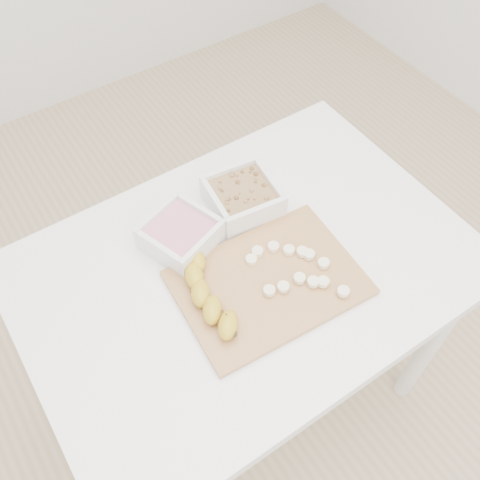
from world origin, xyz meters
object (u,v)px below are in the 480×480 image
bowl_yogurt (181,234)px  bowl_granola (243,197)px  table (247,287)px  cutting_board (268,283)px  banana (209,294)px

bowl_yogurt → bowl_granola: bearing=4.3°
table → bowl_granola: size_ratio=5.76×
cutting_board → banana: bearing=165.7°
table → banana: (-0.12, -0.03, 0.13)m
table → banana: bearing=-164.1°
table → bowl_granola: (0.08, 0.15, 0.13)m
cutting_board → bowl_yogurt: bearing=116.8°
bowl_yogurt → banana: (-0.03, -0.17, -0.00)m
table → bowl_yogurt: bearing=124.8°
table → bowl_yogurt: (-0.09, 0.13, 0.13)m
bowl_granola → banana: (-0.21, -0.18, -0.00)m
banana → table: bearing=36.8°
bowl_granola → cutting_board: bearing=-109.6°
bowl_granola → cutting_board: size_ratio=0.45×
cutting_board → banana: size_ratio=1.68×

